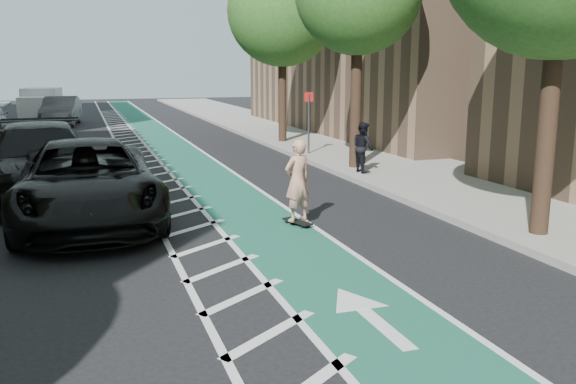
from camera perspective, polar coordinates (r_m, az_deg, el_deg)
name	(u,v)px	position (r m, az deg, el deg)	size (l,w,h in m)	color
ground	(133,278)	(10.44, -14.29, -7.81)	(120.00, 120.00, 0.00)	black
bike_lane	(200,171)	(20.47, -8.21, 1.92)	(2.00, 90.00, 0.01)	#19584A
buffer_strip	(154,174)	(20.26, -12.39, 1.66)	(1.40, 90.00, 0.01)	silver
sidewalk_right	(376,160)	(22.54, 8.26, 2.98)	(5.00, 90.00, 0.15)	gray
curb_right	(314,163)	(21.55, 2.43, 2.71)	(0.12, 90.00, 0.16)	gray
tree_r_d	(283,11)	(27.33, -0.45, 16.56)	(4.20, 4.20, 7.90)	#382619
sign_post	(309,122)	(23.45, 1.95, 6.56)	(0.35, 0.08, 2.47)	#4C4C4C
skateboard	(297,222)	(13.35, 0.88, -2.79)	(0.48, 0.84, 0.11)	black
skateboarder	(297,180)	(13.15, 0.89, 1.09)	(0.66, 0.43, 1.80)	tan
suv_near	(87,182)	(14.23, -18.32, 0.90)	(3.02, 6.55, 1.82)	black
suv_far	(40,161)	(17.56, -22.19, 2.74)	(2.70, 6.65, 1.93)	black
car_grey	(61,111)	(38.95, -20.46, 7.12)	(1.82, 5.21, 1.72)	#4F5054
pedestrian	(363,147)	(19.33, 7.04, 4.19)	(0.77, 0.60, 1.59)	black
box_truck	(41,105)	(44.73, -22.12, 7.59)	(2.70, 5.09, 2.03)	white
barrel_a	(16,173)	(19.18, -24.07, 1.61)	(0.65, 0.65, 0.88)	orange
barrel_b	(31,170)	(19.64, -22.92, 1.92)	(0.64, 0.64, 0.88)	#E7500C
barrel_c	(40,136)	(29.04, -22.17, 4.86)	(0.66, 0.66, 0.90)	#F45D0C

